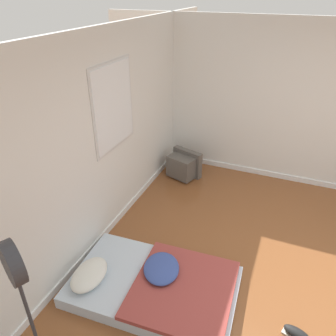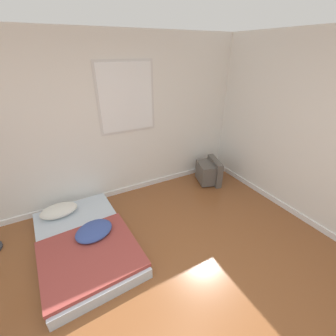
{
  "view_description": "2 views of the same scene",
  "coord_description": "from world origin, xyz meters",
  "views": [
    {
      "loc": [
        -2.76,
        0.43,
        2.98
      ],
      "look_at": [
        0.71,
        1.87,
        0.86
      ],
      "focal_mm": 35.0,
      "sensor_mm": 36.0,
      "label": 1
    },
    {
      "loc": [
        -0.58,
        -0.9,
        2.33
      ],
      "look_at": [
        0.84,
        1.74,
        0.74
      ],
      "focal_mm": 24.0,
      "sensor_mm": 36.0,
      "label": 2
    }
  ],
  "objects": [
    {
      "name": "crt_tv",
      "position": [
        1.94,
        2.09,
        0.22
      ],
      "size": [
        0.5,
        0.59,
        0.47
      ],
      "color": "#56514C",
      "rests_on": "ground_plane"
    },
    {
      "name": "wall_back",
      "position": [
        0.01,
        2.56,
        1.29
      ],
      "size": [
        7.46,
        0.08,
        2.6
      ],
      "color": "white",
      "rests_on": "ground_plane"
    },
    {
      "name": "standing_fan",
      "position": [
        -1.66,
        2.05,
        1.02
      ],
      "size": [
        0.32,
        0.34,
        1.47
      ],
      "color": "#333338",
      "rests_on": "ground_plane"
    },
    {
      "name": "wall_right",
      "position": [
        2.56,
        0.0,
        1.29
      ],
      "size": [
        0.08,
        7.46,
        2.6
      ],
      "color": "white",
      "rests_on": "ground_plane"
    },
    {
      "name": "mattress_bed",
      "position": [
        -0.53,
        1.53,
        0.1
      ],
      "size": [
        1.19,
        1.85,
        0.29
      ],
      "color": "silver",
      "rests_on": "ground_plane"
    },
    {
      "name": "ground_plane",
      "position": [
        0.0,
        0.0,
        0.0
      ],
      "size": [
        20.0,
        20.0,
        0.0
      ],
      "primitive_type": "plane",
      "color": "brown"
    }
  ]
}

